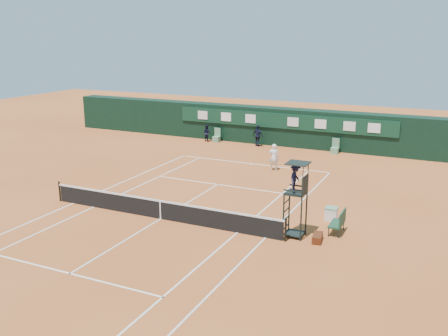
{
  "coord_description": "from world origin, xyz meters",
  "views": [
    {
      "loc": [
        12.61,
        -19.45,
        8.78
      ],
      "look_at": [
        0.61,
        6.0,
        1.2
      ],
      "focal_mm": 40.0,
      "sensor_mm": 36.0,
      "label": 1
    }
  ],
  "objects_px": {
    "tennis_net": "(160,209)",
    "umpire_chair": "(296,184)",
    "player": "(274,157)",
    "cooler": "(331,214)",
    "player_bench": "(339,221)"
  },
  "relations": [
    {
      "from": "player_bench",
      "to": "umpire_chair",
      "type": "bearing_deg",
      "value": -146.25
    },
    {
      "from": "umpire_chair",
      "to": "player",
      "type": "xyz_separation_m",
      "value": [
        -4.66,
        10.28,
        -1.57
      ]
    },
    {
      "from": "tennis_net",
      "to": "player",
      "type": "xyz_separation_m",
      "value": [
        1.91,
        10.99,
        0.38
      ]
    },
    {
      "from": "tennis_net",
      "to": "cooler",
      "type": "xyz_separation_m",
      "value": [
        7.6,
        3.44,
        -0.18
      ]
    },
    {
      "from": "tennis_net",
      "to": "umpire_chair",
      "type": "distance_m",
      "value": 6.89
    },
    {
      "from": "tennis_net",
      "to": "cooler",
      "type": "relative_size",
      "value": 20.0
    },
    {
      "from": "umpire_chair",
      "to": "player_bench",
      "type": "relative_size",
      "value": 2.85
    },
    {
      "from": "tennis_net",
      "to": "player_bench",
      "type": "bearing_deg",
      "value": 12.71
    },
    {
      "from": "umpire_chair",
      "to": "player_bench",
      "type": "bearing_deg",
      "value": 33.75
    },
    {
      "from": "umpire_chair",
      "to": "cooler",
      "type": "height_order",
      "value": "umpire_chair"
    },
    {
      "from": "umpire_chair",
      "to": "player",
      "type": "relative_size",
      "value": 1.93
    },
    {
      "from": "cooler",
      "to": "player_bench",
      "type": "bearing_deg",
      "value": -65.46
    },
    {
      "from": "cooler",
      "to": "player",
      "type": "height_order",
      "value": "player"
    },
    {
      "from": "tennis_net",
      "to": "umpire_chair",
      "type": "bearing_deg",
      "value": 6.18
    },
    {
      "from": "tennis_net",
      "to": "player",
      "type": "height_order",
      "value": "player"
    }
  ]
}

